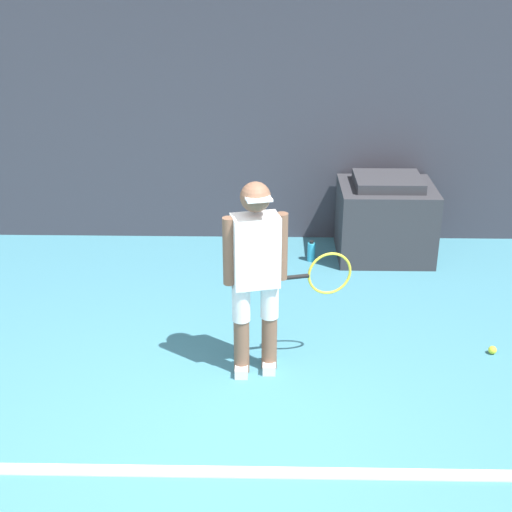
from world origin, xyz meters
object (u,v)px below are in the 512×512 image
object	(u,v)px
tennis_ball	(492,350)
water_bottle	(311,252)
tennis_player	(258,272)
covered_chair	(385,219)

from	to	relation	value
tennis_ball	water_bottle	xyz separation A→B (m)	(-1.39, 1.81, 0.07)
tennis_player	water_bottle	xyz separation A→B (m)	(0.52, 2.08, -0.75)
water_bottle	tennis_player	bearing A→B (deg)	-104.17
covered_chair	water_bottle	world-z (taller)	covered_chair
water_bottle	covered_chair	bearing A→B (deg)	12.72
tennis_ball	water_bottle	bearing A→B (deg)	127.53
tennis_player	water_bottle	bearing A→B (deg)	61.88
tennis_player	tennis_ball	xyz separation A→B (m)	(1.91, 0.27, -0.82)
tennis_ball	covered_chair	distance (m)	2.11
covered_chair	tennis_player	bearing A→B (deg)	-119.95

